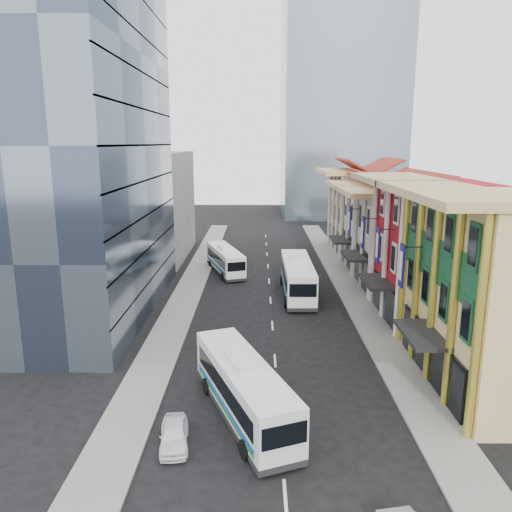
{
  "coord_description": "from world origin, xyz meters",
  "views": [
    {
      "loc": [
        -1.19,
        -25.07,
        15.18
      ],
      "look_at": [
        -1.41,
        17.87,
        5.42
      ],
      "focal_mm": 35.0,
      "sensor_mm": 36.0,
      "label": 1
    }
  ],
  "objects_px": {
    "bus_left_far": "(225,259)",
    "bus_right": "(297,277)",
    "bus_left_near": "(244,388)",
    "office_tower": "(76,145)",
    "shophouse_tan": "(500,293)",
    "sedan_left": "(174,435)"
  },
  "relations": [
    {
      "from": "bus_left_near",
      "to": "shophouse_tan",
      "type": "bearing_deg",
      "value": -5.5
    },
    {
      "from": "office_tower",
      "to": "bus_right",
      "type": "height_order",
      "value": "office_tower"
    },
    {
      "from": "shophouse_tan",
      "to": "sedan_left",
      "type": "xyz_separation_m",
      "value": [
        -19.5,
        -7.25,
        -5.39
      ]
    },
    {
      "from": "office_tower",
      "to": "shophouse_tan",
      "type": "bearing_deg",
      "value": -24.3
    },
    {
      "from": "bus_left_far",
      "to": "bus_right",
      "type": "relative_size",
      "value": 0.84
    },
    {
      "from": "office_tower",
      "to": "bus_left_near",
      "type": "height_order",
      "value": "office_tower"
    },
    {
      "from": "office_tower",
      "to": "bus_left_far",
      "type": "xyz_separation_m",
      "value": [
        11.83,
        13.79,
        -13.37
      ]
    },
    {
      "from": "shophouse_tan",
      "to": "bus_left_near",
      "type": "bearing_deg",
      "value": -164.31
    },
    {
      "from": "bus_left_near",
      "to": "bus_right",
      "type": "distance_m",
      "value": 23.75
    },
    {
      "from": "bus_left_near",
      "to": "bus_left_far",
      "type": "height_order",
      "value": "bus_left_near"
    },
    {
      "from": "sedan_left",
      "to": "bus_left_near",
      "type": "bearing_deg",
      "value": 30.71
    },
    {
      "from": "office_tower",
      "to": "bus_right",
      "type": "relative_size",
      "value": 2.47
    },
    {
      "from": "shophouse_tan",
      "to": "bus_right",
      "type": "bearing_deg",
      "value": 120.9
    },
    {
      "from": "office_tower",
      "to": "bus_left_far",
      "type": "bearing_deg",
      "value": 49.38
    },
    {
      "from": "bus_left_near",
      "to": "sedan_left",
      "type": "bearing_deg",
      "value": -162.97
    },
    {
      "from": "bus_left_far",
      "to": "sedan_left",
      "type": "distance_m",
      "value": 35.06
    },
    {
      "from": "office_tower",
      "to": "bus_left_near",
      "type": "distance_m",
      "value": 27.23
    },
    {
      "from": "office_tower",
      "to": "bus_left_far",
      "type": "relative_size",
      "value": 2.95
    },
    {
      "from": "bus_left_near",
      "to": "bus_right",
      "type": "height_order",
      "value": "bus_right"
    },
    {
      "from": "office_tower",
      "to": "bus_right",
      "type": "bearing_deg",
      "value": 13.56
    },
    {
      "from": "bus_right",
      "to": "bus_left_far",
      "type": "bearing_deg",
      "value": 131.05
    },
    {
      "from": "shophouse_tan",
      "to": "bus_right",
      "type": "relative_size",
      "value": 1.15
    }
  ]
}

